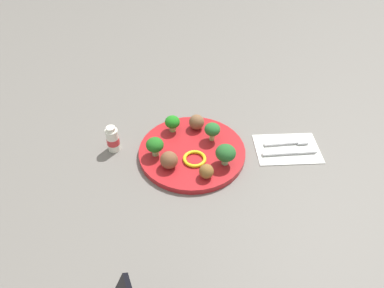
{
  "coord_description": "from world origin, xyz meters",
  "views": [
    {
      "loc": [
        0.01,
        -0.69,
        0.66
      ],
      "look_at": [
        0.0,
        0.0,
        0.04
      ],
      "focal_mm": 33.82,
      "sensor_mm": 36.0,
      "label": 1
    }
  ],
  "objects_px": {
    "meatball_front_right": "(197,122)",
    "fork": "(289,142)",
    "broccoli_floret_front_right": "(212,130)",
    "meatball_far_rim": "(206,171)",
    "broccoli_floret_back_right": "(172,122)",
    "meatball_center": "(169,160)",
    "pepper_ring_back_right": "(195,159)",
    "yogurt_bottle": "(113,139)",
    "broccoli_floret_back_left": "(226,153)",
    "napkin": "(287,148)",
    "plate": "(192,152)",
    "broccoli_floret_mid_right": "(155,145)",
    "knife": "(292,152)"
  },
  "relations": [
    {
      "from": "broccoli_floret_front_right",
      "to": "meatball_center",
      "type": "distance_m",
      "value": 0.15
    },
    {
      "from": "meatball_front_right",
      "to": "yogurt_bottle",
      "type": "bearing_deg",
      "value": -161.71
    },
    {
      "from": "knife",
      "to": "pepper_ring_back_right",
      "type": "bearing_deg",
      "value": -170.17
    },
    {
      "from": "meatball_center",
      "to": "pepper_ring_back_right",
      "type": "bearing_deg",
      "value": 20.56
    },
    {
      "from": "plate",
      "to": "broccoli_floret_back_left",
      "type": "relative_size",
      "value": 4.95
    },
    {
      "from": "plate",
      "to": "broccoli_floret_back_right",
      "type": "relative_size",
      "value": 6.04
    },
    {
      "from": "broccoli_floret_front_right",
      "to": "yogurt_bottle",
      "type": "height_order",
      "value": "yogurt_bottle"
    },
    {
      "from": "fork",
      "to": "broccoli_floret_back_right",
      "type": "bearing_deg",
      "value": 173.57
    },
    {
      "from": "broccoli_floret_mid_right",
      "to": "yogurt_bottle",
      "type": "distance_m",
      "value": 0.12
    },
    {
      "from": "broccoli_floret_mid_right",
      "to": "fork",
      "type": "xyz_separation_m",
      "value": [
        0.36,
        0.06,
        -0.04
      ]
    },
    {
      "from": "meatball_center",
      "to": "meatball_front_right",
      "type": "height_order",
      "value": "meatball_center"
    },
    {
      "from": "meatball_far_rim",
      "to": "yogurt_bottle",
      "type": "distance_m",
      "value": 0.27
    },
    {
      "from": "meatball_far_rim",
      "to": "meatball_front_right",
      "type": "xyz_separation_m",
      "value": [
        -0.02,
        0.18,
        0.0
      ]
    },
    {
      "from": "napkin",
      "to": "plate",
      "type": "bearing_deg",
      "value": -174.81
    },
    {
      "from": "meatball_front_right",
      "to": "plate",
      "type": "bearing_deg",
      "value": -97.23
    },
    {
      "from": "meatball_center",
      "to": "yogurt_bottle",
      "type": "distance_m",
      "value": 0.17
    },
    {
      "from": "fork",
      "to": "meatball_far_rim",
      "type": "bearing_deg",
      "value": -148.87
    },
    {
      "from": "meatball_center",
      "to": "broccoli_floret_back_right",
      "type": "bearing_deg",
      "value": 89.74
    },
    {
      "from": "broccoli_floret_front_right",
      "to": "meatball_far_rim",
      "type": "bearing_deg",
      "value": -97.16
    },
    {
      "from": "meatball_far_rim",
      "to": "yogurt_bottle",
      "type": "height_order",
      "value": "yogurt_bottle"
    },
    {
      "from": "broccoli_floret_back_left",
      "to": "knife",
      "type": "relative_size",
      "value": 0.39
    },
    {
      "from": "napkin",
      "to": "broccoli_floret_front_right",
      "type": "bearing_deg",
      "value": 174.92
    },
    {
      "from": "meatball_far_rim",
      "to": "knife",
      "type": "distance_m",
      "value": 0.25
    },
    {
      "from": "broccoli_floret_back_left",
      "to": "pepper_ring_back_right",
      "type": "relative_size",
      "value": 0.94
    },
    {
      "from": "broccoli_floret_back_left",
      "to": "meatball_far_rim",
      "type": "bearing_deg",
      "value": -136.32
    },
    {
      "from": "meatball_front_right",
      "to": "knife",
      "type": "bearing_deg",
      "value": -18.26
    },
    {
      "from": "broccoli_floret_mid_right",
      "to": "napkin",
      "type": "bearing_deg",
      "value": 6.99
    },
    {
      "from": "meatball_front_right",
      "to": "meatball_center",
      "type": "bearing_deg",
      "value": -113.8
    },
    {
      "from": "broccoli_floret_back_left",
      "to": "napkin",
      "type": "relative_size",
      "value": 0.33
    },
    {
      "from": "meatball_front_right",
      "to": "fork",
      "type": "relative_size",
      "value": 0.35
    },
    {
      "from": "broccoli_floret_back_right",
      "to": "meatball_center",
      "type": "relative_size",
      "value": 1.05
    },
    {
      "from": "broccoli_floret_back_right",
      "to": "yogurt_bottle",
      "type": "height_order",
      "value": "yogurt_bottle"
    },
    {
      "from": "pepper_ring_back_right",
      "to": "napkin",
      "type": "xyz_separation_m",
      "value": [
        0.25,
        0.06,
        -0.02
      ]
    },
    {
      "from": "meatball_front_right",
      "to": "yogurt_bottle",
      "type": "height_order",
      "value": "yogurt_bottle"
    },
    {
      "from": "meatball_far_rim",
      "to": "pepper_ring_back_right",
      "type": "height_order",
      "value": "meatball_far_rim"
    },
    {
      "from": "meatball_center",
      "to": "pepper_ring_back_right",
      "type": "height_order",
      "value": "meatball_center"
    },
    {
      "from": "knife",
      "to": "broccoli_floret_back_right",
      "type": "bearing_deg",
      "value": 167.3
    },
    {
      "from": "broccoli_floret_mid_right",
      "to": "pepper_ring_back_right",
      "type": "distance_m",
      "value": 0.11
    },
    {
      "from": "knife",
      "to": "plate",
      "type": "bearing_deg",
      "value": -178.69
    },
    {
      "from": "broccoli_floret_mid_right",
      "to": "broccoli_floret_front_right",
      "type": "xyz_separation_m",
      "value": [
        0.15,
        0.06,
        0.0
      ]
    },
    {
      "from": "broccoli_floret_front_right",
      "to": "meatball_far_rim",
      "type": "relative_size",
      "value": 1.46
    },
    {
      "from": "plate",
      "to": "yogurt_bottle",
      "type": "height_order",
      "value": "yogurt_bottle"
    },
    {
      "from": "broccoli_floret_front_right",
      "to": "meatball_far_rim",
      "type": "distance_m",
      "value": 0.14
    },
    {
      "from": "pepper_ring_back_right",
      "to": "broccoli_floret_mid_right",
      "type": "bearing_deg",
      "value": 169.38
    },
    {
      "from": "broccoli_floret_back_right",
      "to": "meatball_center",
      "type": "height_order",
      "value": "broccoli_floret_back_right"
    },
    {
      "from": "plate",
      "to": "broccoli_floret_back_left",
      "type": "xyz_separation_m",
      "value": [
        0.08,
        -0.05,
        0.04
      ]
    },
    {
      "from": "meatball_far_rim",
      "to": "knife",
      "type": "xyz_separation_m",
      "value": [
        0.23,
        0.1,
        -0.03
      ]
    },
    {
      "from": "broccoli_floret_back_left",
      "to": "fork",
      "type": "bearing_deg",
      "value": 27.06
    },
    {
      "from": "broccoli_floret_back_right",
      "to": "knife",
      "type": "bearing_deg",
      "value": -12.7
    },
    {
      "from": "broccoli_floret_front_right",
      "to": "yogurt_bottle",
      "type": "bearing_deg",
      "value": -174.63
    }
  ]
}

